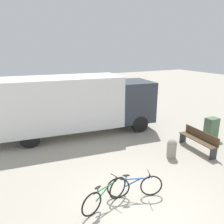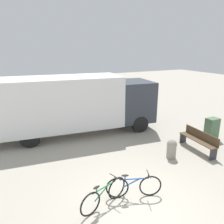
% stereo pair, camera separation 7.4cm
% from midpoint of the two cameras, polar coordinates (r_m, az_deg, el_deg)
% --- Properties ---
extents(ground_plane, '(60.00, 60.00, 0.00)m').
position_cam_midpoint_polar(ground_plane, '(6.73, 7.00, -23.34)').
color(ground_plane, '#A8A091').
extents(delivery_truck, '(7.99, 3.11, 2.94)m').
position_cam_midpoint_polar(delivery_truck, '(11.18, -8.71, 2.46)').
color(delivery_truck, white).
rests_on(delivery_truck, ground).
extents(park_bench, '(0.54, 1.91, 0.87)m').
position_cam_midpoint_polar(park_bench, '(10.17, 21.94, -6.68)').
color(park_bench, brown).
rests_on(park_bench, ground).
extents(bicycle_near, '(1.60, 0.62, 0.76)m').
position_cam_midpoint_polar(bicycle_near, '(6.49, -1.72, -20.84)').
color(bicycle_near, black).
rests_on(bicycle_near, ground).
extents(bicycle_middle, '(1.57, 0.68, 0.76)m').
position_cam_midpoint_polar(bicycle_middle, '(6.84, 6.05, -18.72)').
color(bicycle_middle, black).
rests_on(bicycle_middle, ground).
extents(bollard_near_bench, '(0.39, 0.39, 0.79)m').
position_cam_midpoint_polar(bollard_near_bench, '(9.20, 15.53, -9.07)').
color(bollard_near_bench, gray).
rests_on(bollard_near_bench, ground).
extents(utility_box, '(0.59, 0.42, 1.06)m').
position_cam_midpoint_polar(utility_box, '(11.63, 24.76, -3.99)').
color(utility_box, '#4C6B4C').
rests_on(utility_box, ground).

